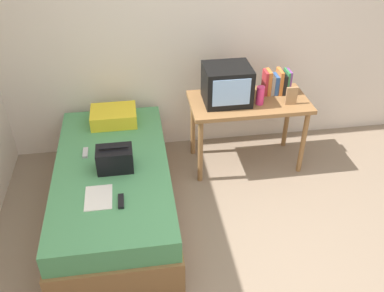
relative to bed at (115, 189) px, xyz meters
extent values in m
plane|color=#84705B|center=(0.88, -0.90, -0.26)|extent=(8.00, 8.00, 0.00)
cube|color=beige|center=(0.88, 1.10, 1.04)|extent=(5.20, 0.10, 2.60)
cube|color=olive|center=(0.00, 0.00, -0.10)|extent=(1.00, 2.00, 0.32)
cube|color=#4C935B|center=(0.00, 0.00, 0.16)|extent=(0.97, 1.94, 0.20)
cube|color=olive|center=(1.35, 0.56, 0.46)|extent=(1.16, 0.60, 0.04)
cylinder|color=olive|center=(0.83, 0.32, 0.09)|extent=(0.05, 0.05, 0.70)
cylinder|color=olive|center=(1.87, 0.32, 0.09)|extent=(0.05, 0.05, 0.70)
cylinder|color=olive|center=(0.83, 0.80, 0.09)|extent=(0.05, 0.05, 0.70)
cylinder|color=olive|center=(1.87, 0.80, 0.09)|extent=(0.05, 0.05, 0.70)
cube|color=black|center=(1.12, 0.58, 0.66)|extent=(0.44, 0.38, 0.36)
cube|color=#8CB2E0|center=(1.12, 0.39, 0.67)|extent=(0.35, 0.01, 0.26)
cylinder|color=#E53372|center=(1.43, 0.48, 0.57)|extent=(0.08, 0.08, 0.18)
cube|color=#B72D33|center=(1.53, 0.68, 0.61)|extent=(0.03, 0.13, 0.24)
cube|color=#CC7233|center=(1.57, 0.68, 0.61)|extent=(0.03, 0.14, 0.25)
cube|color=gray|center=(1.60, 0.68, 0.58)|extent=(0.03, 0.14, 0.19)
cube|color=#2D5699|center=(1.64, 0.68, 0.58)|extent=(0.04, 0.14, 0.19)
cube|color=#CC7233|center=(1.68, 0.68, 0.61)|extent=(0.03, 0.16, 0.24)
cube|color=black|center=(1.72, 0.68, 0.59)|extent=(0.04, 0.16, 0.20)
cube|color=#337F47|center=(1.75, 0.68, 0.60)|extent=(0.02, 0.15, 0.23)
cube|color=#7A3D89|center=(1.78, 0.68, 0.60)|extent=(0.02, 0.14, 0.23)
cube|color=#9E754C|center=(1.72, 0.43, 0.57)|extent=(0.11, 0.02, 0.18)
cube|color=yellow|center=(0.03, 0.71, 0.33)|extent=(0.44, 0.34, 0.14)
cube|color=black|center=(0.04, -0.06, 0.37)|extent=(0.30, 0.20, 0.20)
cylinder|color=black|center=(0.04, -0.06, 0.48)|extent=(0.24, 0.02, 0.02)
cube|color=white|center=(-0.10, -0.41, 0.27)|extent=(0.21, 0.29, 0.01)
cube|color=black|center=(0.08, -0.49, 0.28)|extent=(0.04, 0.16, 0.02)
cube|color=#B7B7BC|center=(-0.23, 0.20, 0.28)|extent=(0.04, 0.14, 0.02)
camera|label=1|loc=(0.25, -2.97, 2.45)|focal=39.60mm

